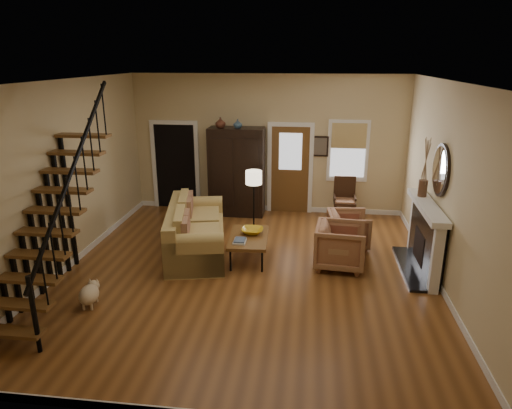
# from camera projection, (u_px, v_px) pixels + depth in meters

# --- Properties ---
(room) EXTENTS (7.00, 7.33, 3.30)m
(room) POSITION_uv_depth(u_px,v_px,m) (239.00, 167.00, 9.37)
(room) COLOR brown
(room) RESTS_ON ground
(staircase) EXTENTS (0.94, 2.80, 3.20)m
(staircase) POSITION_uv_depth(u_px,v_px,m) (49.00, 203.00, 6.73)
(staircase) COLOR brown
(staircase) RESTS_ON ground
(fireplace) EXTENTS (0.33, 1.95, 2.30)m
(fireplace) POSITION_uv_depth(u_px,v_px,m) (428.00, 232.00, 8.00)
(fireplace) COLOR black
(fireplace) RESTS_ON ground
(armoire) EXTENTS (1.30, 0.60, 2.10)m
(armoire) POSITION_uv_depth(u_px,v_px,m) (237.00, 172.00, 10.86)
(armoire) COLOR black
(armoire) RESTS_ON ground
(vase_a) EXTENTS (0.24, 0.24, 0.25)m
(vase_a) POSITION_uv_depth(u_px,v_px,m) (220.00, 123.00, 10.44)
(vase_a) COLOR #4C2619
(vase_a) RESTS_ON armoire
(vase_b) EXTENTS (0.20, 0.20, 0.21)m
(vase_b) POSITION_uv_depth(u_px,v_px,m) (238.00, 124.00, 10.40)
(vase_b) COLOR #334C60
(vase_b) RESTS_ON armoire
(sofa) EXTENTS (1.52, 2.59, 0.91)m
(sofa) POSITION_uv_depth(u_px,v_px,m) (196.00, 230.00, 8.89)
(sofa) COLOR tan
(sofa) RESTS_ON ground
(coffee_table) EXTENTS (0.77, 1.25, 0.46)m
(coffee_table) POSITION_uv_depth(u_px,v_px,m) (249.00, 248.00, 8.60)
(coffee_table) COLOR brown
(coffee_table) RESTS_ON ground
(bowl) EXTENTS (0.41, 0.41, 0.10)m
(bowl) POSITION_uv_depth(u_px,v_px,m) (252.00, 231.00, 8.65)
(bowl) COLOR gold
(bowl) RESTS_ON coffee_table
(books) EXTENTS (0.22, 0.30, 0.06)m
(books) POSITION_uv_depth(u_px,v_px,m) (240.00, 241.00, 8.25)
(books) COLOR beige
(books) RESTS_ON coffee_table
(armchair_left) EXTENTS (0.97, 0.95, 0.81)m
(armchair_left) POSITION_uv_depth(u_px,v_px,m) (340.00, 246.00, 8.24)
(armchair_left) COLOR brown
(armchair_left) RESTS_ON ground
(armchair_right) EXTENTS (0.87, 0.85, 0.73)m
(armchair_right) POSITION_uv_depth(u_px,v_px,m) (348.00, 230.00, 9.13)
(armchair_right) COLOR brown
(armchair_right) RESTS_ON ground
(floor_lamp) EXTENTS (0.42, 0.42, 1.46)m
(floor_lamp) POSITION_uv_depth(u_px,v_px,m) (254.00, 205.00, 9.45)
(floor_lamp) COLOR black
(floor_lamp) RESTS_ON ground
(side_chair) EXTENTS (0.54, 0.54, 1.02)m
(side_chair) POSITION_uv_depth(u_px,v_px,m) (345.00, 200.00, 10.54)
(side_chair) COLOR #321D0F
(side_chair) RESTS_ON ground
(dog) EXTENTS (0.34, 0.51, 0.35)m
(dog) POSITION_uv_depth(u_px,v_px,m) (89.00, 296.00, 6.98)
(dog) COLOR beige
(dog) RESTS_ON ground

